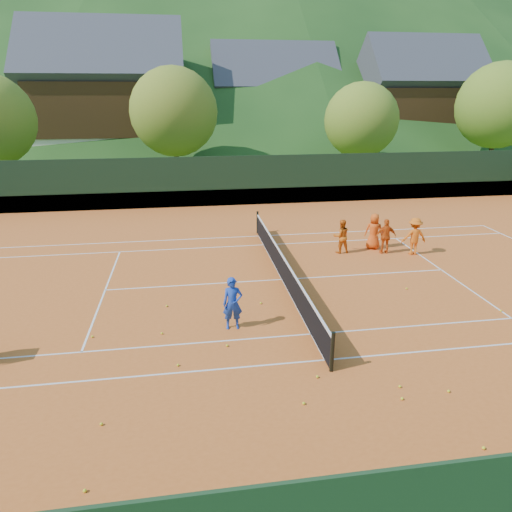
{
  "coord_description": "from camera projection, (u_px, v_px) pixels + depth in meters",
  "views": [
    {
      "loc": [
        -3.36,
        -15.38,
        6.66
      ],
      "look_at": [
        -1.0,
        0.0,
        1.01
      ],
      "focal_mm": 32.0,
      "sensor_mm": 36.0,
      "label": 1
    }
  ],
  "objects": [
    {
      "name": "tennis_ball_13",
      "position": [
        449.0,
        391.0,
        10.65
      ],
      "size": [
        0.07,
        0.07,
        0.07
      ],
      "primitive_type": "sphere",
      "color": "yellow",
      "rests_on": "clay_court"
    },
    {
      "name": "tree_b",
      "position": [
        174.0,
        112.0,
        33.28
      ],
      "size": [
        6.4,
        6.4,
        8.4
      ],
      "color": "#42291A",
      "rests_on": "ground"
    },
    {
      "name": "tennis_ball_12",
      "position": [
        85.0,
        491.0,
        8.0
      ],
      "size": [
        0.07,
        0.07,
        0.07
      ],
      "primitive_type": "sphere",
      "color": "yellow",
      "rests_on": "clay_court"
    },
    {
      "name": "tennis_ball_1",
      "position": [
        178.0,
        365.0,
        11.66
      ],
      "size": [
        0.07,
        0.07,
        0.07
      ],
      "primitive_type": "sphere",
      "color": "yellow",
      "rests_on": "clay_court"
    },
    {
      "name": "ground",
      "position": [
        282.0,
        280.0,
        17.04
      ],
      "size": [
        400.0,
        400.0,
        0.0
      ],
      "primitive_type": "plane",
      "color": "#35571B",
      "rests_on": "ground"
    },
    {
      "name": "chalet_mid",
      "position": [
        273.0,
        108.0,
        47.78
      ],
      "size": [
        12.65,
        8.82,
        11.45
      ],
      "color": "beige",
      "rests_on": "ground"
    },
    {
      "name": "tennis_ball_16",
      "position": [
        484.0,
        448.0,
        8.96
      ],
      "size": [
        0.07,
        0.07,
        0.07
      ],
      "primitive_type": "sphere",
      "color": "yellow",
      "rests_on": "clay_court"
    },
    {
      "name": "chalet_right",
      "position": [
        416.0,
        105.0,
        45.97
      ],
      "size": [
        11.5,
        8.82,
        11.91
      ],
      "color": "beige",
      "rests_on": "ground"
    },
    {
      "name": "tennis_ball_2",
      "position": [
        261.0,
        303.0,
        15.07
      ],
      "size": [
        0.07,
        0.07,
        0.07
      ],
      "primitive_type": "sphere",
      "color": "yellow",
      "rests_on": "clay_court"
    },
    {
      "name": "tennis_ball_8",
      "position": [
        319.0,
        325.0,
        13.68
      ],
      "size": [
        0.07,
        0.07,
        0.07
      ],
      "primitive_type": "sphere",
      "color": "yellow",
      "rests_on": "clay_court"
    },
    {
      "name": "tennis_ball_5",
      "position": [
        101.0,
        424.0,
        9.6
      ],
      "size": [
        0.07,
        0.07,
        0.07
      ],
      "primitive_type": "sphere",
      "color": "yellow",
      "rests_on": "clay_court"
    },
    {
      "name": "student_a",
      "position": [
        341.0,
        236.0,
        19.63
      ],
      "size": [
        0.74,
        0.58,
        1.48
      ],
      "primitive_type": "imported",
      "rotation": [
        0.0,
        0.0,
        3.17
      ],
      "color": "orange",
      "rests_on": "clay_court"
    },
    {
      "name": "tennis_ball_23",
      "position": [
        162.0,
        333.0,
        13.19
      ],
      "size": [
        0.07,
        0.07,
        0.07
      ],
      "primitive_type": "sphere",
      "color": "yellow",
      "rests_on": "clay_court"
    },
    {
      "name": "chalet_left",
      "position": [
        109.0,
        103.0,
        41.56
      ],
      "size": [
        13.8,
        9.93,
        12.92
      ],
      "color": "beige",
      "rests_on": "ground"
    },
    {
      "name": "tennis_ball_14",
      "position": [
        501.0,
        311.0,
        14.53
      ],
      "size": [
        0.07,
        0.07,
        0.07
      ],
      "primitive_type": "sphere",
      "color": "yellow",
      "rests_on": "clay_court"
    },
    {
      "name": "tree_c",
      "position": [
        361.0,
        120.0,
        34.57
      ],
      "size": [
        5.6,
        5.6,
        7.35
      ],
      "color": "#3C2418",
      "rests_on": "ground"
    },
    {
      "name": "tennis_ball_15",
      "position": [
        317.0,
        377.0,
        11.19
      ],
      "size": [
        0.07,
        0.07,
        0.07
      ],
      "primitive_type": "sphere",
      "color": "yellow",
      "rests_on": "clay_court"
    },
    {
      "name": "tennis_ball_4",
      "position": [
        400.0,
        386.0,
        10.82
      ],
      "size": [
        0.07,
        0.07,
        0.07
      ],
      "primitive_type": "sphere",
      "color": "yellow",
      "rests_on": "clay_court"
    },
    {
      "name": "coach",
      "position": [
        233.0,
        303.0,
        13.3
      ],
      "size": [
        0.59,
        0.4,
        1.6
      ],
      "primitive_type": "imported",
      "rotation": [
        0.0,
        0.0,
        -0.03
      ],
      "color": "#1A3CAD",
      "rests_on": "clay_court"
    },
    {
      "name": "tennis_net",
      "position": [
        283.0,
        267.0,
        16.87
      ],
      "size": [
        0.1,
        12.07,
        1.1
      ],
      "color": "black",
      "rests_on": "clay_court"
    },
    {
      "name": "tennis_ball_3",
      "position": [
        407.0,
        288.0,
        16.17
      ],
      "size": [
        0.07,
        0.07,
        0.07
      ],
      "primitive_type": "sphere",
      "color": "yellow",
      "rests_on": "clay_court"
    },
    {
      "name": "student_d",
      "position": [
        414.0,
        236.0,
        19.41
      ],
      "size": [
        1.08,
        0.67,
        1.61
      ],
      "primitive_type": "imported",
      "rotation": [
        0.0,
        0.0,
        3.08
      ],
      "color": "orange",
      "rests_on": "clay_court"
    },
    {
      "name": "perimeter_fence",
      "position": [
        283.0,
        248.0,
        16.61
      ],
      "size": [
        40.4,
        24.24,
        3.0
      ],
      "color": "black",
      "rests_on": "clay_court"
    },
    {
      "name": "clay_court",
      "position": [
        282.0,
        280.0,
        17.04
      ],
      "size": [
        40.0,
        24.0,
        0.02
      ],
      "primitive_type": "cube",
      "color": "#C4591F",
      "rests_on": "ground"
    },
    {
      "name": "tennis_ball_17",
      "position": [
        304.0,
        403.0,
        10.23
      ],
      "size": [
        0.07,
        0.07,
        0.07
      ],
      "primitive_type": "sphere",
      "color": "yellow",
      "rests_on": "clay_court"
    },
    {
      "name": "tennis_ball_7",
      "position": [
        227.0,
        346.0,
        12.56
      ],
      "size": [
        0.07,
        0.07,
        0.07
      ],
      "primitive_type": "sphere",
      "color": "yellow",
      "rests_on": "clay_court"
    },
    {
      "name": "student_b",
      "position": [
        386.0,
        236.0,
        19.55
      ],
      "size": [
        0.92,
        0.46,
        1.52
      ],
      "primitive_type": "imported",
      "rotation": [
        0.0,
        0.0,
        3.04
      ],
      "color": "#DD5513",
      "rests_on": "clay_court"
    },
    {
      "name": "tennis_ball_22",
      "position": [
        92.0,
        337.0,
        13.01
      ],
      "size": [
        0.07,
        0.07,
        0.07
      ],
      "primitive_type": "sphere",
      "color": "yellow",
      "rests_on": "clay_court"
    },
    {
      "name": "tree_d",
      "position": [
        499.0,
        106.0,
        36.88
      ],
      "size": [
        6.8,
        6.8,
        8.93
      ],
      "color": "#3E2619",
      "rests_on": "ground"
    },
    {
      "name": "court_lines",
      "position": [
        282.0,
        279.0,
        17.04
      ],
      "size": [
        23.83,
        11.03,
        0.0
      ],
      "color": "silver",
      "rests_on": "clay_court"
    },
    {
      "name": "tennis_ball_9",
      "position": [
        167.0,
        306.0,
        14.87
      ],
      "size": [
        0.07,
        0.07,
        0.07
      ],
      "primitive_type": "sphere",
      "color": "yellow",
      "rests_on": "clay_court"
    },
    {
      "name": "student_c",
      "position": [
        374.0,
        231.0,
        20.12
      ],
      "size": [
        0.91,
        0.74,
        1.6
      ],
      "primitive_type": "imported",
      "rotation": [
        0.0,
        0.0,
        2.8
      ],
      "color": "#E95314",
      "rests_on": "clay_court"
    },
    {
      "name": "tennis_ball_20",
      "position": [
        402.0,
        399.0,
        10.39
      ],
      "size": [
        0.07,
        0.07,
        0.07
      ],
      "primitive_type": "sphere",
      "color": "yellow",
      "rests_on": "clay_court"
    }
  ]
}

